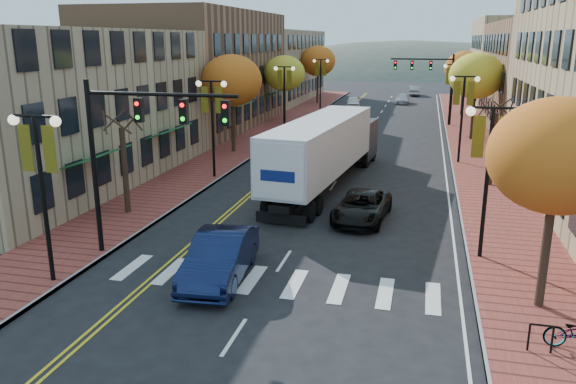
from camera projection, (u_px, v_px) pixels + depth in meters
The scene contains 31 objects.
ground at pixel (254, 306), 18.36m from camera, with size 200.00×200.00×0.00m, color black.
sidewalk_left at pixel (264, 134), 50.84m from camera, with size 4.00×85.00×0.15m, color brown.
sidewalk_right at pixel (472, 143), 46.73m from camera, with size 4.00×85.00×0.15m, color brown.
building_left_near at pixel (43, 108), 33.24m from camera, with size 12.00×22.00×9.00m, color #9E8966.
building_left_mid at pixel (195, 70), 54.52m from camera, with size 12.00×24.00×11.00m, color brown.
building_left_far at pixel (265, 66), 78.13m from camera, with size 12.00×26.00×9.50m, color #9E8966.
building_right_mid at pixel (576, 77), 52.15m from camera, with size 15.00×24.00×10.00m, color brown.
building_right_far at pixel (535, 62), 72.62m from camera, with size 15.00×20.00×11.00m, color #9E8966.
tree_left_a at pixel (125, 171), 27.32m from camera, with size 0.28×0.28×4.20m.
tree_left_b at pixel (232, 81), 41.46m from camera, with size 4.48×4.48×7.21m.
tree_left_c at pixel (284, 73), 56.55m from camera, with size 4.16×4.16×6.69m.
tree_left_d at pixel (318, 61), 73.27m from camera, with size 4.61×4.61×7.42m.
tree_right_a at pixel (558, 156), 16.84m from camera, with size 4.16×4.16×6.69m.
tree_right_b at pixel (493, 149), 32.57m from camera, with size 0.28×0.28×4.20m.
tree_right_c at pixel (476, 76), 46.71m from camera, with size 4.48×4.48×7.21m.
tree_right_d at pixel (465, 68), 61.74m from camera, with size 4.35×4.35×7.00m.
lamp_left_a at pixel (40, 167), 18.94m from camera, with size 1.96×0.36×6.05m.
lamp_left_b at pixel (212, 110), 33.93m from camera, with size 1.96×0.36×6.05m.
lamp_left_c at pixel (284, 86), 50.79m from camera, with size 1.96×0.36×6.05m.
lamp_left_d at pixel (321, 74), 67.65m from camera, with size 1.96×0.36×6.05m.
lamp_right_a at pixel (489, 153), 21.13m from camera, with size 1.96×0.36×6.05m.
lamp_right_b at pixel (463, 102), 37.99m from camera, with size 1.96×0.36×6.05m.
lamp_right_c at pixel (453, 82), 54.85m from camera, with size 1.96×0.36×6.05m.
traffic_mast_near at pixel (136, 136), 21.12m from camera, with size 6.10×0.35×7.00m.
traffic_mast_far at pixel (432, 76), 55.15m from camera, with size 6.10×0.34×7.00m.
semi_truck at pixel (327, 146), 32.60m from camera, with size 4.40×16.76×4.14m.
navy_sedan at pixel (220, 257), 20.22m from camera, with size 1.82×5.22×1.72m, color #0D1636.
black_suv at pixel (362, 207), 26.85m from camera, with size 2.27×4.91×1.37m, color black.
car_far_white at pixel (353, 102), 70.62m from camera, with size 1.64×4.09×1.39m, color white.
car_far_silver at pixel (402, 99), 75.15m from camera, with size 1.72×4.23×1.23m, color #ABACB3.
car_far_oncoming at pixel (415, 91), 85.53m from camera, with size 1.52×4.35×1.43m, color #95959C.
Camera 1 is at (5.04, -15.97, 8.48)m, focal length 35.00 mm.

